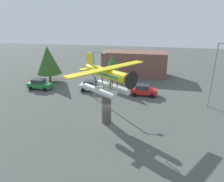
{
  "coord_description": "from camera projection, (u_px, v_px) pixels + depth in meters",
  "views": [
    {
      "loc": [
        5.03,
        -20.11,
        11.42
      ],
      "look_at": [
        0.0,
        3.0,
        2.86
      ],
      "focal_mm": 31.82,
      "sensor_mm": 36.0,
      "label": 1
    }
  ],
  "objects": [
    {
      "name": "ground_plane",
      "position": [
        107.0,
        122.0,
        23.37
      ],
      "size": [
        140.0,
        140.0,
        0.0
      ],
      "primitive_type": "plane",
      "color": "#4C514C"
    },
    {
      "name": "display_pedestal",
      "position": [
        106.0,
        107.0,
        22.73
      ],
      "size": [
        1.1,
        1.1,
        3.81
      ],
      "primitive_type": "cylinder",
      "color": "#4C4742",
      "rests_on": "ground"
    },
    {
      "name": "floatplane_monument",
      "position": [
        107.0,
        78.0,
        21.42
      ],
      "size": [
        7.1,
        9.23,
        4.0
      ],
      "rotation": [
        0.0,
        0.0,
        -0.6
      ],
      "color": "silver",
      "rests_on": "display_pedestal"
    },
    {
      "name": "car_near_green",
      "position": [
        40.0,
        84.0,
        34.25
      ],
      "size": [
        4.2,
        2.02,
        1.76
      ],
      "color": "#237A38",
      "rests_on": "ground"
    },
    {
      "name": "car_mid_silver",
      "position": [
        92.0,
        86.0,
        33.33
      ],
      "size": [
        4.2,
        2.02,
        1.76
      ],
      "color": "silver",
      "rests_on": "ground"
    },
    {
      "name": "car_far_red",
      "position": [
        143.0,
        90.0,
        31.36
      ],
      "size": [
        4.2,
        2.02,
        1.76
      ],
      "color": "red",
      "rests_on": "ground"
    },
    {
      "name": "streetlight_primary",
      "position": [
        95.0,
        72.0,
        28.95
      ],
      "size": [
        1.84,
        0.28,
        7.16
      ],
      "color": "gray",
      "rests_on": "ground"
    },
    {
      "name": "streetlight_secondary",
      "position": [
        215.0,
        71.0,
        25.93
      ],
      "size": [
        1.84,
        0.28,
        8.69
      ],
      "color": "gray",
      "rests_on": "ground"
    },
    {
      "name": "storefront_building",
      "position": [
        134.0,
        63.0,
        42.58
      ],
      "size": [
        13.35,
        5.34,
        4.98
      ],
      "primitive_type": "cube",
      "color": "brown",
      "rests_on": "ground"
    },
    {
      "name": "tree_west",
      "position": [
        48.0,
        60.0,
        37.45
      ],
      "size": [
        4.64,
        4.64,
        6.74
      ],
      "color": "brown",
      "rests_on": "ground"
    },
    {
      "name": "tree_east",
      "position": [
        112.0,
        65.0,
        33.83
      ],
      "size": [
        2.88,
        2.88,
        5.65
      ],
      "color": "brown",
      "rests_on": "ground"
    }
  ]
}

